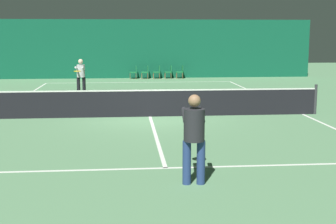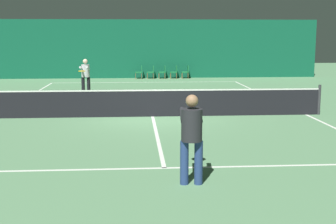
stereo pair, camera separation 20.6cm
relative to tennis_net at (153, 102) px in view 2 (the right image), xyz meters
The scene contains 15 objects.
ground_plane 0.51m from the tennis_net, ahead, with size 60.00×60.00×0.00m, color #56845B.
backdrop_curtain 14.82m from the tennis_net, 90.00° to the left, with size 23.00×0.12×3.80m.
court_line_baseline_far 11.91m from the tennis_net, 90.00° to the left, with size 11.00×0.10×0.00m.
court_line_service_far 6.42m from the tennis_net, 90.00° to the left, with size 8.25×0.10×0.00m.
court_line_service_near 6.42m from the tennis_net, 90.00° to the right, with size 8.25×0.10×0.00m.
court_line_sideline_right 5.52m from the tennis_net, ahead, with size 0.10×23.80×0.00m.
court_line_centre 0.51m from the tennis_net, ahead, with size 0.10×12.80×0.00m.
tennis_net is the anchor object (origin of this frame).
player_near 7.51m from the tennis_net, 86.56° to the right, with size 0.46×1.39×1.73m.
player_far 7.05m from the tennis_net, 114.78° to the left, with size 0.45×1.38×1.69m.
courtside_chair_0 14.21m from the tennis_net, 91.12° to the left, with size 0.44×0.44×0.84m.
courtside_chair_1 14.21m from the tennis_net, 88.07° to the left, with size 0.44×0.44×0.84m.
courtside_chair_2 14.26m from the tennis_net, 85.04° to the left, with size 0.44×0.44×0.84m.
courtside_chair_3 14.34m from the tennis_net, 82.03° to the left, with size 0.44×0.44×0.84m.
courtside_chair_4 14.46m from the tennis_net, 79.07° to the left, with size 0.44×0.44×0.84m.
Camera 2 is at (-0.61, -16.08, 2.83)m, focal length 50.00 mm.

